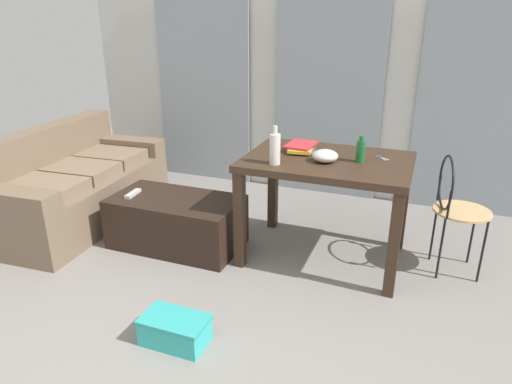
{
  "coord_description": "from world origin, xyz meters",
  "views": [
    {
      "loc": [
        0.96,
        -1.25,
        1.71
      ],
      "look_at": [
        -0.24,
        1.84,
        0.42
      ],
      "focal_mm": 32.17,
      "sensor_mm": 36.0,
      "label": 1
    }
  ],
  "objects_px": {
    "bottle_far": "(275,148)",
    "book_stack": "(301,147)",
    "coffee_table": "(177,222)",
    "couch": "(73,186)",
    "scissors": "(381,158)",
    "wire_chair": "(454,201)",
    "tv_remote_primary": "(133,194)",
    "shoebox": "(175,330)",
    "bottle_near": "(361,151)",
    "craft_table": "(327,174)",
    "bowl": "(325,156)"
  },
  "relations": [
    {
      "from": "bottle_far",
      "to": "book_stack",
      "type": "relative_size",
      "value": 0.86
    },
    {
      "from": "book_stack",
      "to": "coffee_table",
      "type": "bearing_deg",
      "value": -158.01
    },
    {
      "from": "couch",
      "to": "coffee_table",
      "type": "distance_m",
      "value": 1.11
    },
    {
      "from": "bottle_far",
      "to": "scissors",
      "type": "relative_size",
      "value": 2.65
    },
    {
      "from": "book_stack",
      "to": "wire_chair",
      "type": "bearing_deg",
      "value": -0.03
    },
    {
      "from": "coffee_table",
      "to": "tv_remote_primary",
      "type": "bearing_deg",
      "value": -170.23
    },
    {
      "from": "couch",
      "to": "scissors",
      "type": "height_order",
      "value": "couch"
    },
    {
      "from": "book_stack",
      "to": "scissors",
      "type": "bearing_deg",
      "value": 2.8
    },
    {
      "from": "book_stack",
      "to": "tv_remote_primary",
      "type": "distance_m",
      "value": 1.35
    },
    {
      "from": "bottle_far",
      "to": "shoebox",
      "type": "relative_size",
      "value": 0.71
    },
    {
      "from": "bottle_near",
      "to": "couch",
      "type": "bearing_deg",
      "value": -177.34
    },
    {
      "from": "coffee_table",
      "to": "book_stack",
      "type": "bearing_deg",
      "value": 21.99
    },
    {
      "from": "craft_table",
      "to": "bottle_near",
      "type": "relative_size",
      "value": 6.31
    },
    {
      "from": "bowl",
      "to": "tv_remote_primary",
      "type": "bearing_deg",
      "value": -171.68
    },
    {
      "from": "coffee_table",
      "to": "craft_table",
      "type": "distance_m",
      "value": 1.22
    },
    {
      "from": "bottle_near",
      "to": "tv_remote_primary",
      "type": "xyz_separation_m",
      "value": [
        -1.67,
        -0.29,
        -0.44
      ]
    },
    {
      "from": "wire_chair",
      "to": "book_stack",
      "type": "xyz_separation_m",
      "value": [
        -1.08,
        0.0,
        0.27
      ]
    },
    {
      "from": "couch",
      "to": "scissors",
      "type": "relative_size",
      "value": 17.89
    },
    {
      "from": "couch",
      "to": "coffee_table",
      "type": "bearing_deg",
      "value": -6.37
    },
    {
      "from": "wire_chair",
      "to": "craft_table",
      "type": "bearing_deg",
      "value": -172.11
    },
    {
      "from": "craft_table",
      "to": "wire_chair",
      "type": "distance_m",
      "value": 0.87
    },
    {
      "from": "couch",
      "to": "shoebox",
      "type": "xyz_separation_m",
      "value": [
        1.68,
        -1.15,
        -0.23
      ]
    },
    {
      "from": "bowl",
      "to": "book_stack",
      "type": "height_order",
      "value": "bowl"
    },
    {
      "from": "tv_remote_primary",
      "to": "craft_table",
      "type": "bearing_deg",
      "value": 6.31
    },
    {
      "from": "craft_table",
      "to": "book_stack",
      "type": "xyz_separation_m",
      "value": [
        -0.23,
        0.12,
        0.14
      ]
    },
    {
      "from": "wire_chair",
      "to": "bottle_near",
      "type": "relative_size",
      "value": 4.64
    },
    {
      "from": "coffee_table",
      "to": "bottle_near",
      "type": "relative_size",
      "value": 5.46
    },
    {
      "from": "couch",
      "to": "tv_remote_primary",
      "type": "bearing_deg",
      "value": -13.41
    },
    {
      "from": "bottle_near",
      "to": "book_stack",
      "type": "relative_size",
      "value": 0.6
    },
    {
      "from": "bowl",
      "to": "shoebox",
      "type": "xyz_separation_m",
      "value": [
        -0.53,
        -1.18,
        -0.73
      ]
    },
    {
      "from": "bottle_far",
      "to": "book_stack",
      "type": "distance_m",
      "value": 0.39
    },
    {
      "from": "wire_chair",
      "to": "shoebox",
      "type": "bearing_deg",
      "value": -135.14
    },
    {
      "from": "scissors",
      "to": "shoebox",
      "type": "height_order",
      "value": "scissors"
    },
    {
      "from": "scissors",
      "to": "tv_remote_primary",
      "type": "xyz_separation_m",
      "value": [
        -1.79,
        -0.44,
        -0.36
      ]
    },
    {
      "from": "craft_table",
      "to": "book_stack",
      "type": "relative_size",
      "value": 3.79
    },
    {
      "from": "coffee_table",
      "to": "shoebox",
      "type": "distance_m",
      "value": 1.18
    },
    {
      "from": "wire_chair",
      "to": "bottle_near",
      "type": "height_order",
      "value": "bottle_near"
    },
    {
      "from": "wire_chair",
      "to": "bowl",
      "type": "height_order",
      "value": "bowl"
    },
    {
      "from": "bottle_far",
      "to": "tv_remote_primary",
      "type": "xyz_separation_m",
      "value": [
        -1.15,
        -0.04,
        -0.47
      ]
    },
    {
      "from": "craft_table",
      "to": "bowl",
      "type": "relative_size",
      "value": 6.48
    },
    {
      "from": "wire_chair",
      "to": "couch",
      "type": "bearing_deg",
      "value": -175.65
    },
    {
      "from": "scissors",
      "to": "tv_remote_primary",
      "type": "height_order",
      "value": "scissors"
    },
    {
      "from": "shoebox",
      "to": "book_stack",
      "type": "bearing_deg",
      "value": 77.58
    },
    {
      "from": "bottle_near",
      "to": "scissors",
      "type": "xyz_separation_m",
      "value": [
        0.12,
        0.15,
        -0.08
      ]
    },
    {
      "from": "coffee_table",
      "to": "wire_chair",
      "type": "height_order",
      "value": "wire_chair"
    },
    {
      "from": "bottle_near",
      "to": "book_stack",
      "type": "height_order",
      "value": "bottle_near"
    },
    {
      "from": "bottle_far",
      "to": "scissors",
      "type": "bearing_deg",
      "value": 31.78
    },
    {
      "from": "craft_table",
      "to": "bowl",
      "type": "height_order",
      "value": "bowl"
    },
    {
      "from": "bowl",
      "to": "tv_remote_primary",
      "type": "xyz_separation_m",
      "value": [
        -1.45,
        -0.21,
        -0.4
      ]
    },
    {
      "from": "craft_table",
      "to": "bowl",
      "type": "bearing_deg",
      "value": -90.7
    }
  ]
}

